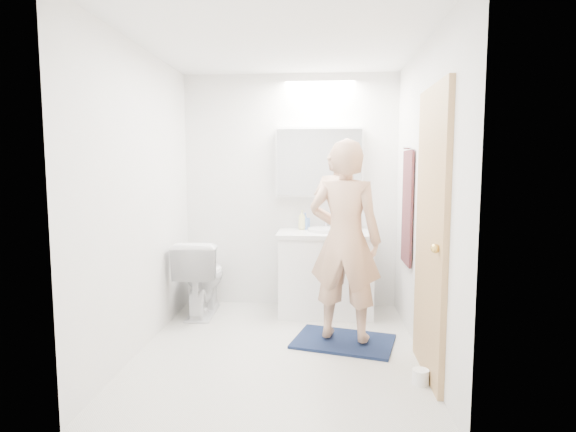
# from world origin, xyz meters

# --- Properties ---
(floor) EXTENTS (2.50, 2.50, 0.00)m
(floor) POSITION_xyz_m (0.00, 0.00, 0.00)
(floor) COLOR silver
(floor) RESTS_ON ground
(ceiling) EXTENTS (2.50, 2.50, 0.00)m
(ceiling) POSITION_xyz_m (0.00, 0.00, 2.40)
(ceiling) COLOR white
(ceiling) RESTS_ON floor
(wall_back) EXTENTS (2.50, 0.00, 2.50)m
(wall_back) POSITION_xyz_m (0.00, 1.25, 1.20)
(wall_back) COLOR white
(wall_back) RESTS_ON floor
(wall_front) EXTENTS (2.50, 0.00, 2.50)m
(wall_front) POSITION_xyz_m (0.00, -1.25, 1.20)
(wall_front) COLOR white
(wall_front) RESTS_ON floor
(wall_left) EXTENTS (0.00, 2.50, 2.50)m
(wall_left) POSITION_xyz_m (-1.10, 0.00, 1.20)
(wall_left) COLOR white
(wall_left) RESTS_ON floor
(wall_right) EXTENTS (0.00, 2.50, 2.50)m
(wall_right) POSITION_xyz_m (1.10, 0.00, 1.20)
(wall_right) COLOR white
(wall_right) RESTS_ON floor
(vanity_cabinet) EXTENTS (0.90, 0.55, 0.78)m
(vanity_cabinet) POSITION_xyz_m (0.37, 0.96, 0.39)
(vanity_cabinet) COLOR white
(vanity_cabinet) RESTS_ON floor
(countertop) EXTENTS (0.95, 0.58, 0.04)m
(countertop) POSITION_xyz_m (0.37, 0.96, 0.80)
(countertop) COLOR silver
(countertop) RESTS_ON vanity_cabinet
(sink_basin) EXTENTS (0.36, 0.36, 0.03)m
(sink_basin) POSITION_xyz_m (0.37, 0.99, 0.84)
(sink_basin) COLOR silver
(sink_basin) RESTS_ON countertop
(faucet) EXTENTS (0.02, 0.02, 0.16)m
(faucet) POSITION_xyz_m (0.37, 1.19, 0.90)
(faucet) COLOR white
(faucet) RESTS_ON countertop
(medicine_cabinet) EXTENTS (0.88, 0.14, 0.70)m
(medicine_cabinet) POSITION_xyz_m (0.30, 1.18, 1.50)
(medicine_cabinet) COLOR white
(medicine_cabinet) RESTS_ON wall_back
(mirror_panel) EXTENTS (0.84, 0.01, 0.66)m
(mirror_panel) POSITION_xyz_m (0.30, 1.10, 1.50)
(mirror_panel) COLOR silver
(mirror_panel) RESTS_ON medicine_cabinet
(toilet) EXTENTS (0.44, 0.75, 0.75)m
(toilet) POSITION_xyz_m (-0.85, 0.85, 0.38)
(toilet) COLOR white
(toilet) RESTS_ON floor
(bath_rug) EXTENTS (0.91, 0.73, 0.02)m
(bath_rug) POSITION_xyz_m (0.52, 0.18, 0.01)
(bath_rug) COLOR #13203E
(bath_rug) RESTS_ON floor
(person) EXTENTS (0.67, 0.53, 1.63)m
(person) POSITION_xyz_m (0.52, 0.18, 0.86)
(person) COLOR tan
(person) RESTS_ON bath_rug
(door) EXTENTS (0.04, 0.80, 2.00)m
(door) POSITION_xyz_m (1.08, -0.35, 1.00)
(door) COLOR tan
(door) RESTS_ON wall_right
(door_knob) EXTENTS (0.06, 0.06, 0.06)m
(door_knob) POSITION_xyz_m (1.04, -0.65, 0.95)
(door_knob) COLOR gold
(door_knob) RESTS_ON door
(towel) EXTENTS (0.02, 0.42, 1.00)m
(towel) POSITION_xyz_m (1.08, 0.55, 1.10)
(towel) COLOR #101533
(towel) RESTS_ON wall_right
(towel_hook) EXTENTS (0.07, 0.02, 0.02)m
(towel_hook) POSITION_xyz_m (1.07, 0.55, 1.62)
(towel_hook) COLOR silver
(towel_hook) RESTS_ON wall_right
(soap_bottle_a) EXTENTS (0.11, 0.11, 0.20)m
(soap_bottle_a) POSITION_xyz_m (0.13, 1.11, 0.92)
(soap_bottle_a) COLOR beige
(soap_bottle_a) RESTS_ON countertop
(soap_bottle_b) EXTENTS (0.10, 0.10, 0.17)m
(soap_bottle_b) POSITION_xyz_m (0.16, 1.15, 0.90)
(soap_bottle_b) COLOR #618BD1
(soap_bottle_b) RESTS_ON countertop
(toothbrush_cup) EXTENTS (0.12, 0.12, 0.10)m
(toothbrush_cup) POSITION_xyz_m (0.65, 1.12, 0.87)
(toothbrush_cup) COLOR #4656D3
(toothbrush_cup) RESTS_ON countertop
(toilet_paper_roll) EXTENTS (0.11, 0.11, 0.10)m
(toilet_paper_roll) POSITION_xyz_m (1.00, -0.52, 0.05)
(toilet_paper_roll) COLOR white
(toilet_paper_roll) RESTS_ON floor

